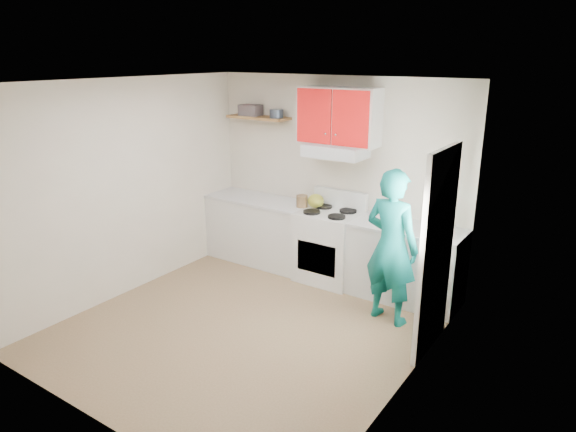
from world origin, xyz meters
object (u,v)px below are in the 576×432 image
Objects in this scene: tin at (276,114)px; person at (391,247)px; crock at (302,202)px; stove at (329,246)px; kettle at (316,201)px.

tin reaches higher than person.
crock is 0.10× the size of person.
crock is 1.63m from person.
stove is at bearing -18.26° from person.
crock is (0.50, -0.13, -1.10)m from tin.
person is at bearing -27.63° from stove.
stove is 1.88m from tin.
crock is (-0.43, 0.01, 0.53)m from stove.
tin is 2.46m from person.
person is at bearing -20.93° from crock.
stove is 4.26× the size of kettle.
person reaches higher than stove.
kettle is at bearing -4.66° from tin.
kettle is at bearing 25.31° from crock.
tin is 0.85× the size of kettle.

